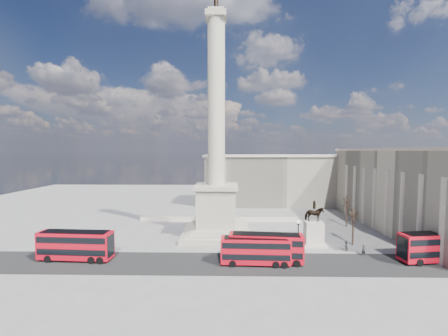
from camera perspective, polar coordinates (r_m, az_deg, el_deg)
ground at (r=55.84m, az=-1.81°, el=-15.19°), size 180.00×180.00×0.00m
asphalt_road at (r=46.48m, az=4.08°, el=-19.17°), size 120.00×9.00×0.01m
nelsons_column at (r=58.07m, az=-1.59°, el=-1.40°), size 14.00×14.00×49.85m
balustrade_wall at (r=71.02m, az=-1.16°, el=-10.60°), size 40.00×0.60×1.10m
building_east at (r=76.23m, az=34.85°, el=-3.57°), size 19.00×46.00×18.60m
building_northeast at (r=94.89m, az=11.57°, el=-2.30°), size 51.00×17.00×16.60m
red_bus_a at (r=52.64m, az=-28.37°, el=-13.91°), size 12.05×3.38×4.83m
red_bus_b at (r=45.39m, az=6.65°, el=-16.64°), size 10.93×2.91×4.40m
red_bus_c at (r=46.25m, az=8.76°, el=-16.03°), size 11.87×3.67×4.74m
red_bus_d at (r=57.44m, az=37.81°, el=-12.79°), size 12.11×4.19×4.81m
victorian_lamp at (r=47.55m, az=15.14°, el=-13.66°), size 0.58×0.58×6.76m
equestrian_statue at (r=55.92m, az=18.15°, el=-12.11°), size 4.16×3.12×8.62m
bare_tree_near at (r=60.66m, az=39.20°, el=-8.38°), size 1.81×1.81×7.92m
bare_tree_mid at (r=58.31m, az=25.29°, el=-8.81°), size 1.94×1.94×7.37m
bare_tree_far at (r=71.07m, az=24.18°, el=-6.33°), size 1.90×1.90×7.76m
pedestrian_walking at (r=54.46m, az=27.03°, el=-15.03°), size 0.72×0.50×1.90m
pedestrian_standing at (r=55.49m, az=23.97°, el=-14.65°), size 1.08×0.99×1.80m
pedestrian_crossing at (r=55.90m, az=15.90°, el=-14.34°), size 0.99×1.10×1.80m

